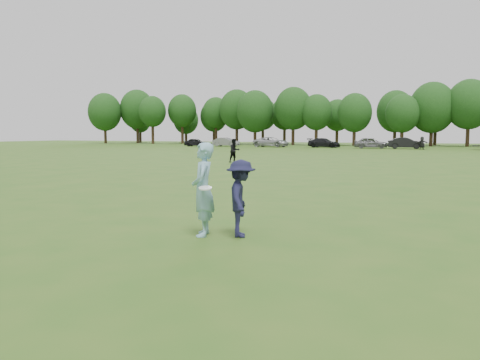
{
  "coord_description": "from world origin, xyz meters",
  "views": [
    {
      "loc": [
        3.09,
        -8.34,
        2.17
      ],
      "look_at": [
        -0.96,
        1.52,
        1.1
      ],
      "focal_mm": 35.0,
      "sensor_mm": 36.0,
      "label": 1
    }
  ],
  "objects_px": {
    "car_c": "(271,142)",
    "car_a": "(196,142)",
    "defender": "(241,198)",
    "car_d": "(324,143)",
    "car_b": "(226,142)",
    "player_far_a": "(234,151)",
    "car_f": "(406,143)",
    "car_e": "(371,143)",
    "player_far_d": "(422,143)",
    "thrower": "(203,189)"
  },
  "relations": [
    {
      "from": "car_c",
      "to": "car_a",
      "type": "bearing_deg",
      "value": 102.19
    },
    {
      "from": "defender",
      "to": "car_d",
      "type": "relative_size",
      "value": 0.34
    },
    {
      "from": "car_b",
      "to": "player_far_a",
      "type": "bearing_deg",
      "value": -152.77
    },
    {
      "from": "player_far_a",
      "to": "car_f",
      "type": "height_order",
      "value": "player_far_a"
    },
    {
      "from": "car_e",
      "to": "car_b",
      "type": "bearing_deg",
      "value": 82.82
    },
    {
      "from": "player_far_d",
      "to": "car_f",
      "type": "xyz_separation_m",
      "value": [
        -2.12,
        2.02,
        -0.07
      ]
    },
    {
      "from": "thrower",
      "to": "car_d",
      "type": "bearing_deg",
      "value": 167.78
    },
    {
      "from": "car_b",
      "to": "car_e",
      "type": "relative_size",
      "value": 0.95
    },
    {
      "from": "car_e",
      "to": "car_f",
      "type": "height_order",
      "value": "car_e"
    },
    {
      "from": "car_c",
      "to": "car_f",
      "type": "xyz_separation_m",
      "value": [
        19.89,
        -1.47,
        0.01
      ]
    },
    {
      "from": "defender",
      "to": "car_d",
      "type": "distance_m",
      "value": 61.65
    },
    {
      "from": "defender",
      "to": "car_b",
      "type": "height_order",
      "value": "defender"
    },
    {
      "from": "player_far_a",
      "to": "car_e",
      "type": "distance_m",
      "value": 36.69
    },
    {
      "from": "car_b",
      "to": "car_d",
      "type": "bearing_deg",
      "value": -86.05
    },
    {
      "from": "car_e",
      "to": "car_c",
      "type": "bearing_deg",
      "value": 80.38
    },
    {
      "from": "thrower",
      "to": "car_c",
      "type": "bearing_deg",
      "value": 175.16
    },
    {
      "from": "defender",
      "to": "car_d",
      "type": "bearing_deg",
      "value": -10.66
    },
    {
      "from": "player_far_a",
      "to": "car_f",
      "type": "xyz_separation_m",
      "value": [
        10.17,
        36.09,
        -0.09
      ]
    },
    {
      "from": "car_c",
      "to": "car_f",
      "type": "distance_m",
      "value": 19.95
    },
    {
      "from": "car_c",
      "to": "car_e",
      "type": "bearing_deg",
      "value": -89.43
    },
    {
      "from": "thrower",
      "to": "player_far_d",
      "type": "relative_size",
      "value": 1.15
    },
    {
      "from": "player_far_d",
      "to": "car_f",
      "type": "distance_m",
      "value": 2.93
    },
    {
      "from": "car_f",
      "to": "car_a",
      "type": "bearing_deg",
      "value": 82.81
    },
    {
      "from": "car_e",
      "to": "car_f",
      "type": "distance_m",
      "value": 4.67
    },
    {
      "from": "thrower",
      "to": "car_b",
      "type": "height_order",
      "value": "thrower"
    },
    {
      "from": "thrower",
      "to": "car_b",
      "type": "xyz_separation_m",
      "value": [
        -26.42,
        60.36,
        -0.27
      ]
    },
    {
      "from": "player_far_d",
      "to": "car_d",
      "type": "height_order",
      "value": "player_far_d"
    },
    {
      "from": "player_far_d",
      "to": "car_a",
      "type": "height_order",
      "value": "player_far_d"
    },
    {
      "from": "thrower",
      "to": "player_far_a",
      "type": "distance_m",
      "value": 24.86
    },
    {
      "from": "thrower",
      "to": "car_d",
      "type": "distance_m",
      "value": 61.73
    },
    {
      "from": "player_far_d",
      "to": "car_e",
      "type": "height_order",
      "value": "player_far_d"
    },
    {
      "from": "defender",
      "to": "player_far_a",
      "type": "height_order",
      "value": "player_far_a"
    },
    {
      "from": "car_e",
      "to": "player_far_a",
      "type": "bearing_deg",
      "value": 166.6
    },
    {
      "from": "car_b",
      "to": "car_f",
      "type": "height_order",
      "value": "car_f"
    },
    {
      "from": "car_b",
      "to": "car_c",
      "type": "height_order",
      "value": "car_c"
    },
    {
      "from": "player_far_a",
      "to": "thrower",
      "type": "bearing_deg",
      "value": -120.95
    },
    {
      "from": "car_a",
      "to": "car_f",
      "type": "height_order",
      "value": "car_f"
    },
    {
      "from": "player_far_d",
      "to": "car_a",
      "type": "relative_size",
      "value": 0.45
    },
    {
      "from": "car_d",
      "to": "car_e",
      "type": "xyz_separation_m",
      "value": [
        6.95,
        -1.41,
        0.08
      ]
    },
    {
      "from": "player_far_a",
      "to": "player_far_d",
      "type": "relative_size",
      "value": 1.02
    },
    {
      "from": "car_b",
      "to": "car_e",
      "type": "height_order",
      "value": "car_e"
    },
    {
      "from": "car_a",
      "to": "car_b",
      "type": "height_order",
      "value": "car_b"
    },
    {
      "from": "thrower",
      "to": "defender",
      "type": "xyz_separation_m",
      "value": [
        0.77,
        0.22,
        -0.17
      ]
    },
    {
      "from": "thrower",
      "to": "car_e",
      "type": "relative_size",
      "value": 0.43
    },
    {
      "from": "car_b",
      "to": "car_c",
      "type": "relative_size",
      "value": 0.79
    },
    {
      "from": "thrower",
      "to": "car_a",
      "type": "height_order",
      "value": "thrower"
    },
    {
      "from": "car_d",
      "to": "player_far_d",
      "type": "bearing_deg",
      "value": -97.46
    },
    {
      "from": "thrower",
      "to": "car_f",
      "type": "height_order",
      "value": "thrower"
    },
    {
      "from": "defender",
      "to": "car_c",
      "type": "height_order",
      "value": "defender"
    },
    {
      "from": "thrower",
      "to": "car_c",
      "type": "height_order",
      "value": "thrower"
    }
  ]
}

